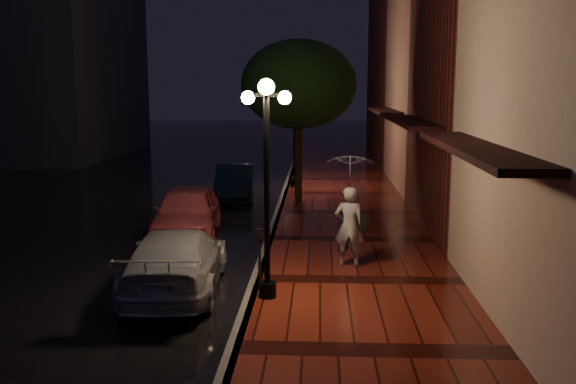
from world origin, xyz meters
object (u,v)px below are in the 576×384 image
at_px(silver_car, 176,260).
at_px(woman_with_umbrella, 350,192).
at_px(streetlamp_far, 295,128).
at_px(navy_car, 235,182).
at_px(streetlamp_near, 267,176).
at_px(parking_meter, 260,252).
at_px(pink_car, 187,212).
at_px(street_tree, 299,87).

distance_m(silver_car, woman_with_umbrella, 4.24).
height_order(streetlamp_far, navy_car, streetlamp_far).
bearing_deg(woman_with_umbrella, streetlamp_far, -72.22).
bearing_deg(streetlamp_near, parking_meter, 110.81).
xyz_separation_m(streetlamp_far, pink_car, (-2.76, -8.46, -1.85)).
height_order(pink_car, silver_car, pink_car).
bearing_deg(streetlamp_near, pink_car, 116.46).
bearing_deg(streetlamp_near, streetlamp_far, 90.00).
height_order(streetlamp_near, pink_car, streetlamp_near).
xyz_separation_m(street_tree, silver_car, (-2.25, -10.27, -3.57)).
relative_size(streetlamp_far, pink_car, 0.98).
relative_size(street_tree, woman_with_umbrella, 2.21).
bearing_deg(woman_with_umbrella, silver_car, 32.94).
relative_size(navy_car, silver_car, 0.87).
xyz_separation_m(street_tree, woman_with_umbrella, (1.47, -8.64, -2.36)).
relative_size(streetlamp_near, silver_car, 0.93).
xyz_separation_m(silver_car, woman_with_umbrella, (3.72, 1.63, 1.21)).
bearing_deg(streetlamp_far, silver_car, -98.53).
relative_size(streetlamp_far, navy_car, 1.07).
bearing_deg(pink_car, parking_meter, -68.63).
bearing_deg(navy_car, streetlamp_far, 40.66).
relative_size(street_tree, navy_car, 1.44).
distance_m(streetlamp_far, street_tree, 3.44).
relative_size(streetlamp_far, woman_with_umbrella, 1.64).
height_order(streetlamp_far, silver_car, streetlamp_far).
bearing_deg(navy_car, streetlamp_near, -84.11).
xyz_separation_m(streetlamp_far, woman_with_umbrella, (1.73, -11.65, -0.71)).
height_order(street_tree, parking_meter, street_tree).
xyz_separation_m(street_tree, parking_meter, (-0.46, -10.47, -3.32)).
height_order(silver_car, woman_with_umbrella, woman_with_umbrella).
height_order(navy_car, parking_meter, parking_meter).
relative_size(pink_car, navy_car, 1.09).
distance_m(streetlamp_far, woman_with_umbrella, 11.80).
bearing_deg(parking_meter, street_tree, 96.67).
xyz_separation_m(street_tree, navy_car, (-2.44, 0.80, -3.58)).
bearing_deg(streetlamp_near, navy_car, 100.49).
bearing_deg(pink_car, silver_car, -86.61).
distance_m(navy_car, silver_car, 11.07).
height_order(streetlamp_near, navy_car, streetlamp_near).
distance_m(navy_car, woman_with_umbrella, 10.30).
distance_m(pink_car, parking_meter, 5.63).
relative_size(silver_car, woman_with_umbrella, 1.77).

